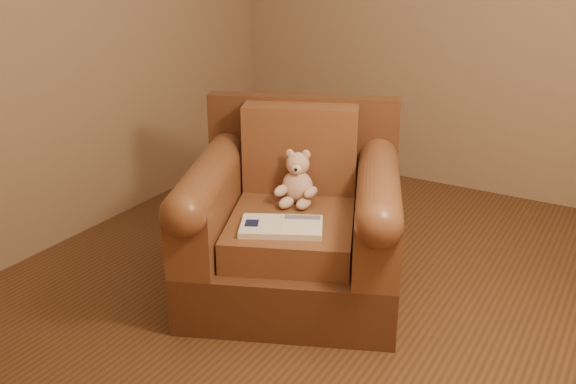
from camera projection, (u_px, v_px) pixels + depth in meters
The scene contains 4 objects.
floor at pixel (361, 303), 3.48m from camera, with size 4.00×4.00×0.00m, color #55341D.
armchair at pixel (294, 223), 3.51m from camera, with size 1.44×1.41×1.00m.
teddy_bear at pixel (297, 183), 3.52m from camera, with size 0.22×0.25×0.30m.
guidebook at pixel (281, 227), 3.22m from camera, with size 0.48×0.41×0.03m.
Camera 1 is at (1.18, -2.79, 1.85)m, focal length 40.00 mm.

